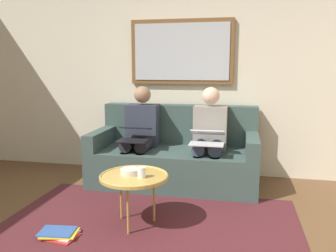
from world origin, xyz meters
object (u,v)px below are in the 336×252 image
framed_mirror (181,52)px  cup (142,172)px  bowl (130,172)px  laptop_black (134,134)px  couch (175,156)px  laptop_silver (207,137)px  coffee_table (134,177)px  magazine_stack (59,234)px  person_right (141,132)px  person_left (209,134)px

framed_mirror → cup: bearing=88.3°
bowl → laptop_black: laptop_black is taller
bowl → couch: bearing=-98.1°
laptop_silver → coffee_table: bearing=59.4°
bowl → laptop_silver: size_ratio=0.47×
coffee_table → bowl: (0.04, -0.03, 0.04)m
laptop_silver → magazine_stack: laptop_silver is taller
bowl → person_right: 1.16m
laptop_silver → person_right: size_ratio=0.32×
framed_mirror → bowl: (0.17, 1.58, -1.08)m
laptop_silver → cup: bearing=64.3°
framed_mirror → person_left: (-0.41, 0.46, -0.94)m
laptop_black → bowl: bearing=105.1°
coffee_table → cup: (-0.08, 0.04, 0.06)m
coffee_table → couch: bearing=-96.0°
framed_mirror → person_left: 1.12m
couch → framed_mirror: (0.00, -0.39, 1.24)m
couch → magazine_stack: bearing=66.8°
magazine_stack → cup: bearing=-154.2°
framed_mirror → magazine_stack: (0.67, 1.95, -1.53)m
framed_mirror → person_left: bearing=131.7°
person_left → magazine_stack: size_ratio=3.37×
person_right → cup: bearing=106.8°
cup → bowl: cup is taller
person_left → laptop_black: person_left is taller
couch → person_left: bearing=170.5°
cup → laptop_silver: 1.06m
magazine_stack → person_left: bearing=-125.8°
person_right → bowl: bearing=101.9°
cup → laptop_black: laptop_black is taller
couch → person_right: bearing=9.5°
couch → laptop_silver: 0.60m
cup → magazine_stack: bearing=25.8°
coffee_table → laptop_silver: bearing=-120.6°
cup → person_right: person_right is taller
person_right → magazine_stack: bearing=80.1°
person_left → laptop_silver: size_ratio=3.17×
framed_mirror → cup: framed_mirror is taller
bowl → person_left: bearing=-117.2°
coffee_table → person_left: (-0.54, -1.15, 0.17)m
coffee_table → cup: size_ratio=6.59×
framed_mirror → magazine_stack: 2.56m
coffee_table → magazine_stack: size_ratio=1.75×
bowl → laptop_black: bearing=-74.9°
laptop_black → framed_mirror: bearing=-120.2°
bowl → laptop_silver: (-0.58, -0.88, 0.15)m
coffee_table → laptop_black: (0.28, -0.91, 0.20)m
laptop_silver → couch: bearing=-37.4°
laptop_black → laptop_silver: bearing=-180.0°
cup → laptop_silver: laptop_silver is taller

